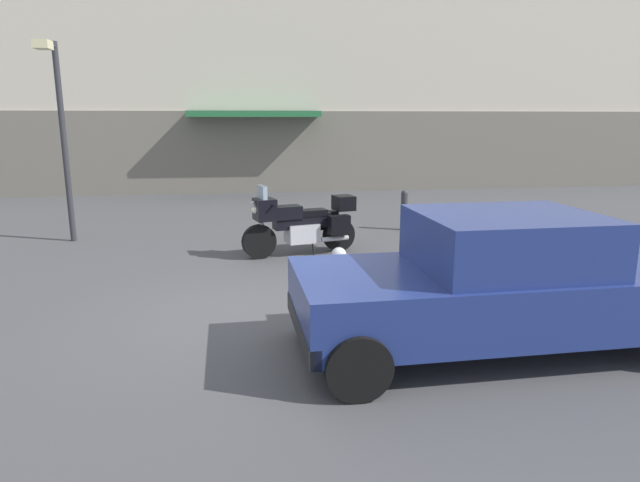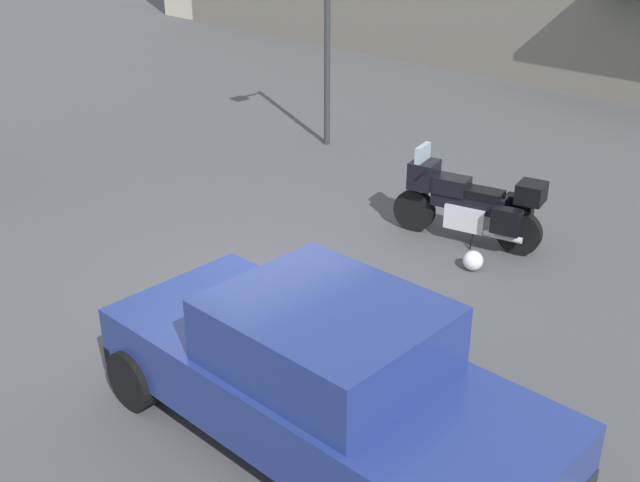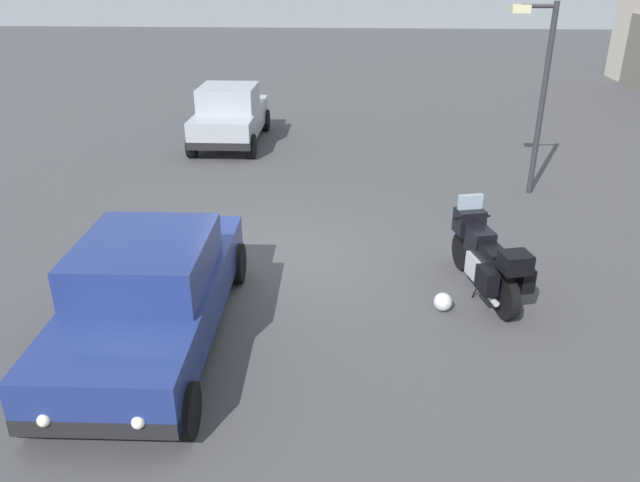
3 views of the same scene
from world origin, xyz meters
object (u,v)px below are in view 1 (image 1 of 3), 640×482
at_px(motorcycle, 302,223).
at_px(bollard_curbside, 404,209).
at_px(helmet, 339,255).
at_px(car_sedan_far, 501,283).
at_px(streetlamp_curbside, 59,120).

bearing_deg(motorcycle, bollard_curbside, -156.18).
distance_m(motorcycle, helmet, 1.03).
relative_size(helmet, bollard_curbside, 0.30).
bearing_deg(car_sedan_far, motorcycle, 108.13).
height_order(car_sedan_far, streetlamp_curbside, streetlamp_curbside).
xyz_separation_m(streetlamp_curbside, bollard_curbside, (7.32, 0.30, -2.02)).
bearing_deg(streetlamp_curbside, helmet, -24.58).
bearing_deg(bollard_curbside, car_sedan_far, -98.00).
relative_size(motorcycle, bollard_curbside, 2.37).
xyz_separation_m(motorcycle, helmet, (0.58, -0.70, -0.48)).
distance_m(car_sedan_far, streetlamp_curbside, 9.23).
height_order(motorcycle, car_sedan_far, car_sedan_far).
bearing_deg(helmet, streetlamp_curbside, 155.42).
bearing_deg(helmet, bollard_curbside, 53.18).
relative_size(helmet, car_sedan_far, 0.06).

